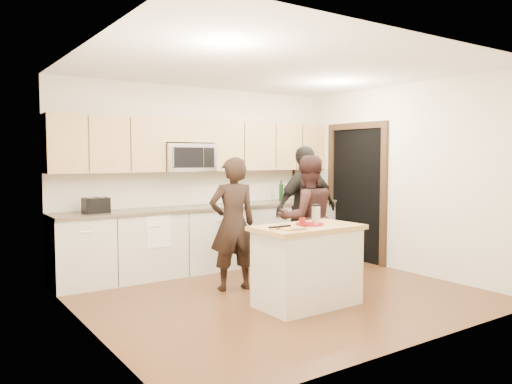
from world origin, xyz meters
TOP-DOWN VIEW (x-y plane):
  - floor at (0.00, 0.00)m, footprint 4.50×4.50m
  - room_shell at (0.00, 0.00)m, footprint 4.52×4.02m
  - back_cabinetry at (0.00, 1.69)m, footprint 4.50×0.66m
  - upper_cabinetry at (0.03, 1.83)m, footprint 4.50×0.33m
  - microwave at (-0.31, 1.80)m, footprint 0.76×0.41m
  - doorway at (2.23, 0.90)m, footprint 0.06×1.25m
  - framed_picture at (1.95, 1.98)m, footprint 0.30×0.03m
  - dish_towel at (-0.95, 1.50)m, footprint 0.34×0.60m
  - island at (-0.01, -0.54)m, footprint 1.21×0.71m
  - red_plate at (0.04, -0.52)m, footprint 0.31×0.31m
  - box_grater at (0.13, -0.53)m, footprint 0.09×0.06m
  - drink_glass at (-0.13, -0.60)m, footprint 0.07×0.07m
  - cutting_board at (-0.34, -0.68)m, footprint 0.26×0.18m
  - tongs at (-0.45, -0.61)m, footprint 0.28×0.04m
  - knife at (-0.31, -0.79)m, footprint 0.19×0.02m
  - toaster at (-1.68, 1.67)m, footprint 0.31×0.23m
  - bottle_cluster at (1.76, 1.68)m, footprint 0.80×0.37m
  - orchid at (2.10, 1.72)m, footprint 0.28×0.25m
  - woman_left at (-0.34, 0.49)m, footprint 0.67×0.51m
  - woman_center at (0.73, 0.33)m, footprint 0.97×0.86m
  - woman_right at (1.01, 0.68)m, footprint 1.07×0.46m

SIDE VIEW (x-z plane):
  - floor at x=0.00m, z-range 0.00..0.00m
  - island at x=-0.01m, z-range 0.00..0.90m
  - back_cabinetry at x=0.00m, z-range 0.00..0.94m
  - dish_towel at x=-0.95m, z-range 0.56..1.04m
  - woman_left at x=-0.34m, z-range 0.00..1.66m
  - woman_center at x=0.73m, z-range 0.00..1.68m
  - red_plate at x=0.04m, z-range 0.90..0.92m
  - woman_right at x=1.01m, z-range 0.00..1.82m
  - cutting_board at x=-0.34m, z-range 0.90..0.92m
  - knife at x=-0.31m, z-range 0.92..0.93m
  - tongs at x=-0.45m, z-range 0.92..0.94m
  - drink_glass at x=-0.13m, z-range 0.90..1.00m
  - box_grater at x=0.13m, z-range 0.92..1.13m
  - toaster at x=-1.68m, z-range 0.94..1.14m
  - bottle_cluster at x=1.76m, z-range 0.93..1.29m
  - doorway at x=2.23m, z-range 0.06..2.26m
  - orchid at x=2.10m, z-range 0.94..1.38m
  - framed_picture at x=1.95m, z-range 1.09..1.47m
  - microwave at x=-0.31m, z-range 1.45..1.85m
  - room_shell at x=0.00m, z-range 0.38..3.09m
  - upper_cabinetry at x=0.03m, z-range 1.47..2.22m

